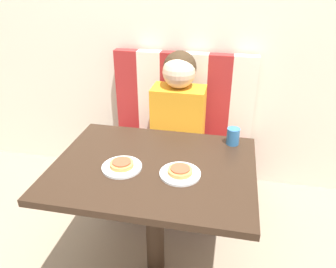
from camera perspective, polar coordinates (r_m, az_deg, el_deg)
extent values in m
plane|color=gray|center=(2.06, -2.11, -22.03)|extent=(12.00, 12.00, 0.00)
cube|color=beige|center=(2.36, 3.48, 20.89)|extent=(7.00, 0.05, 2.60)
cube|color=#5B1919|center=(2.44, 1.66, -6.28)|extent=(1.01, 0.53, 0.42)
cube|color=maroon|center=(2.50, -6.90, 7.56)|extent=(0.17, 0.08, 0.61)
cube|color=beige|center=(2.45, -3.12, 7.34)|extent=(0.17, 0.08, 0.61)
cube|color=maroon|center=(2.42, 0.77, 7.07)|extent=(0.17, 0.08, 0.61)
cube|color=beige|center=(2.40, 4.76, 6.77)|extent=(0.17, 0.08, 0.61)
cube|color=maroon|center=(2.38, 8.80, 6.43)|extent=(0.17, 0.08, 0.61)
cube|color=beige|center=(2.38, 12.85, 6.06)|extent=(0.17, 0.08, 0.61)
cube|color=black|center=(1.61, -2.53, -5.91)|extent=(0.98, 0.75, 0.03)
cylinder|color=black|center=(1.82, -2.30, -15.18)|extent=(0.10, 0.10, 0.67)
cube|color=orange|center=(2.24, 1.81, 2.86)|extent=(0.35, 0.21, 0.43)
sphere|color=beige|center=(2.12, 1.94, 10.79)|extent=(0.21, 0.21, 0.21)
sphere|color=#382819|center=(2.14, 2.07, 11.47)|extent=(0.22, 0.22, 0.22)
cylinder|color=white|center=(1.58, -8.03, -5.72)|extent=(0.19, 0.19, 0.01)
cylinder|color=white|center=(1.52, 2.12, -6.93)|extent=(0.19, 0.19, 0.01)
cylinder|color=#C68E47|center=(1.57, -8.06, -5.24)|extent=(0.11, 0.11, 0.02)
cylinder|color=#AD472D|center=(1.57, -8.10, -4.84)|extent=(0.09, 0.09, 0.01)
cylinder|color=#C68E47|center=(1.51, 2.13, -6.44)|extent=(0.11, 0.11, 0.02)
cylinder|color=#AD472D|center=(1.51, 2.14, -6.02)|extent=(0.09, 0.09, 0.01)
cylinder|color=#2D669E|center=(1.79, 11.26, -0.40)|extent=(0.07, 0.07, 0.09)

